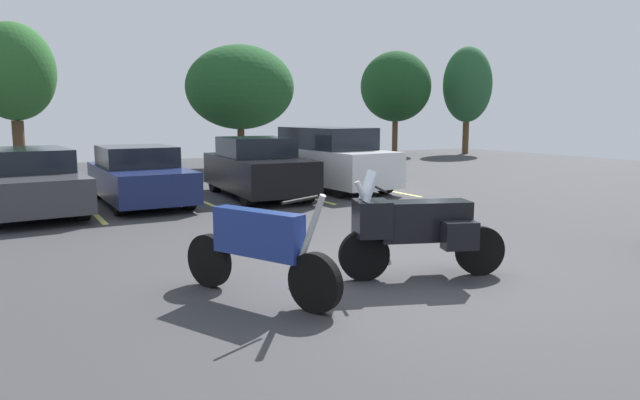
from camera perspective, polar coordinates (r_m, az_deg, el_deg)
name	(u,v)px	position (r m, az deg, el deg)	size (l,w,h in m)	color
ground	(388,277)	(8.14, 6.69, -7.52)	(44.00, 44.00, 0.10)	#38383A
motorcycle_touring	(417,227)	(7.81, 9.47, -2.66)	(2.20, 1.20, 1.46)	black
motorcycle_second	(259,249)	(6.88, -6.00, -4.79)	(1.10, 2.19, 1.34)	black
parking_stripes	(145,203)	(14.96, -16.78, -0.29)	(13.42, 4.97, 0.01)	#EAE066
car_charcoal	(26,181)	(14.48, -26.94, 1.67)	(2.27, 5.01, 1.42)	#38383D
car_navy	(139,176)	(14.87, -17.36, 2.25)	(1.81, 4.34, 1.40)	navy
car_black	(257,168)	(15.44, -6.19, 3.10)	(2.11, 4.48, 1.58)	black
car_white	(330,159)	(16.91, 0.98, 4.08)	(2.02, 4.66, 1.80)	white
tree_far_left	(396,87)	(32.22, 7.46, 10.98)	(3.80, 3.80, 5.54)	#4C3823
tree_far_right	(240,87)	(24.06, -7.87, 10.90)	(4.36, 4.36, 4.94)	#4C3823
tree_center	(14,72)	(25.74, -27.89, 11.03)	(3.08, 3.08, 5.68)	#4C3823
tree_center_left	(467,85)	(33.39, 14.29, 10.91)	(2.65, 2.65, 5.83)	#4C3823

